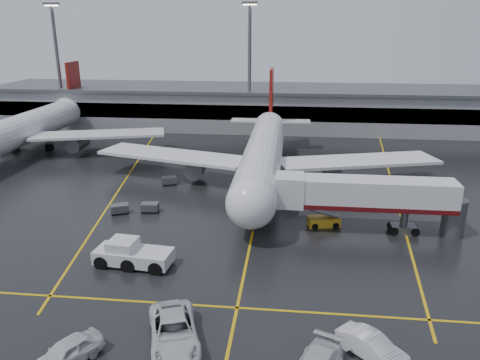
# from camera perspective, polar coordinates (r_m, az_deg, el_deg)

# --- Properties ---
(ground) EXTENTS (220.00, 220.00, 0.00)m
(ground) POSITION_cam_1_polar(r_m,az_deg,el_deg) (58.10, 2.18, -3.20)
(ground) COLOR black
(ground) RESTS_ON ground
(apron_line_centre) EXTENTS (0.25, 90.00, 0.02)m
(apron_line_centre) POSITION_cam_1_polar(r_m,az_deg,el_deg) (58.09, 2.18, -3.19)
(apron_line_centre) COLOR gold
(apron_line_centre) RESTS_ON ground
(apron_line_stop) EXTENTS (60.00, 0.25, 0.02)m
(apron_line_stop) POSITION_cam_1_polar(r_m,az_deg,el_deg) (38.54, -0.35, -15.16)
(apron_line_stop) COLOR gold
(apron_line_stop) RESTS_ON ground
(apron_line_left) EXTENTS (9.99, 69.35, 0.02)m
(apron_line_left) POSITION_cam_1_polar(r_m,az_deg,el_deg) (71.45, -13.40, 0.45)
(apron_line_left) COLOR gold
(apron_line_left) RESTS_ON ground
(apron_line_right) EXTENTS (7.57, 69.64, 0.02)m
(apron_line_right) POSITION_cam_1_polar(r_m,az_deg,el_deg) (68.86, 17.94, -0.63)
(apron_line_right) COLOR gold
(apron_line_right) RESTS_ON ground
(terminal) EXTENTS (122.00, 19.00, 8.60)m
(terminal) POSITION_cam_1_polar(r_m,az_deg,el_deg) (103.35, 4.22, 8.77)
(terminal) COLOR gray
(terminal) RESTS_ON ground
(light_mast_left) EXTENTS (3.00, 1.20, 25.45)m
(light_mast_left) POSITION_cam_1_polar(r_m,az_deg,el_deg) (107.86, -21.16, 13.47)
(light_mast_left) COLOR #595B60
(light_mast_left) RESTS_ON ground
(light_mast_mid) EXTENTS (3.00, 1.20, 25.45)m
(light_mast_mid) POSITION_cam_1_polar(r_m,az_deg,el_deg) (96.59, 1.16, 14.22)
(light_mast_mid) COLOR #595B60
(light_mast_mid) RESTS_ON ground
(main_airliner) EXTENTS (48.80, 45.60, 14.10)m
(main_airliner) POSITION_cam_1_polar(r_m,az_deg,el_deg) (65.99, 2.86, 3.27)
(main_airliner) COLOR silver
(main_airliner) RESTS_ON ground
(second_airliner) EXTENTS (48.80, 45.60, 14.10)m
(second_airliner) POSITION_cam_1_polar(r_m,az_deg,el_deg) (90.05, -24.48, 5.71)
(second_airliner) COLOR silver
(second_airliner) RESTS_ON ground
(jet_bridge) EXTENTS (19.90, 3.40, 6.05)m
(jet_bridge) POSITION_cam_1_polar(r_m,az_deg,el_deg) (51.61, 14.99, -1.99)
(jet_bridge) COLOR silver
(jet_bridge) RESTS_ON ground
(pushback_tractor) EXTENTS (7.34, 3.68, 2.53)m
(pushback_tractor) POSITION_cam_1_polar(r_m,az_deg,el_deg) (45.28, -12.94, -8.78)
(pushback_tractor) COLOR silver
(pushback_tractor) RESTS_ON ground
(belt_loader) EXTENTS (3.72, 2.24, 2.21)m
(belt_loader) POSITION_cam_1_polar(r_m,az_deg,el_deg) (53.19, 10.08, -4.94)
(belt_loader) COLOR gold
(belt_loader) RESTS_ON ground
(service_van_a) EXTENTS (5.29, 7.71, 1.96)m
(service_van_a) POSITION_cam_1_polar(r_m,az_deg,el_deg) (34.71, -7.99, -17.64)
(service_van_a) COLOR silver
(service_van_a) RESTS_ON ground
(service_van_c) EXTENTS (4.85, 4.71, 1.65)m
(service_van_c) POSITION_cam_1_polar(r_m,az_deg,el_deg) (34.50, 15.61, -18.78)
(service_van_c) COLOR silver
(service_van_c) RESTS_ON ground
(service_van_d) EXTENTS (4.32, 5.35, 1.71)m
(service_van_d) POSITION_cam_1_polar(r_m,az_deg,el_deg) (34.71, -20.23, -18.99)
(service_van_d) COLOR silver
(service_van_d) RESTS_ON ground
(baggage_cart_a) EXTENTS (2.10, 1.46, 1.12)m
(baggage_cart_a) POSITION_cam_1_polar(r_m,az_deg,el_deg) (57.18, -10.82, -3.22)
(baggage_cart_a) COLOR #595B60
(baggage_cart_a) RESTS_ON ground
(baggage_cart_b) EXTENTS (2.36, 2.02, 1.12)m
(baggage_cart_b) POSITION_cam_1_polar(r_m,az_deg,el_deg) (57.52, -14.32, -3.34)
(baggage_cart_b) COLOR #595B60
(baggage_cart_b) RESTS_ON ground
(baggage_cart_c) EXTENTS (2.32, 1.90, 1.12)m
(baggage_cart_c) POSITION_cam_1_polar(r_m,az_deg,el_deg) (66.47, -8.52, -0.02)
(baggage_cart_c) COLOR #595B60
(baggage_cart_c) RESTS_ON ground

